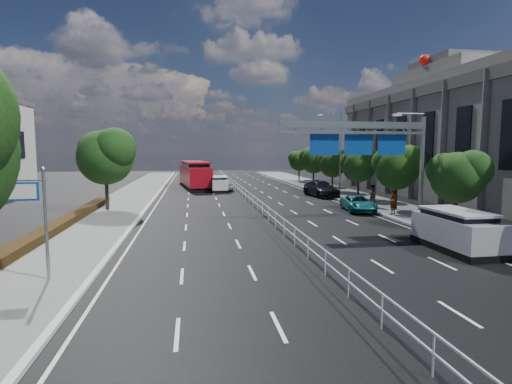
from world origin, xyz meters
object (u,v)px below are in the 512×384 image
object	(u,v)px
silver_minivan	(456,231)
parked_car_dark	(321,189)
pedestrian_b	(372,196)
toilet_sign	(32,205)
red_bus	(195,174)
near_car_dark	(190,175)
parked_car_teal	(358,203)
overhead_gantry	(370,140)
white_minivan	(219,184)
pedestrian_a	(393,202)
near_car_silver	(225,184)

from	to	relation	value
silver_minivan	parked_car_dark	bearing A→B (deg)	88.09
pedestrian_b	toilet_sign	bearing A→B (deg)	60.25
red_bus	parked_car_dark	bearing A→B (deg)	-48.01
near_car_dark	parked_car_teal	world-z (taller)	near_car_dark
parked_car_teal	pedestrian_b	world-z (taller)	pedestrian_b
parked_car_teal	parked_car_dark	xyz separation A→B (m)	(0.23, 10.28, 0.18)
toilet_sign	parked_car_dark	world-z (taller)	toilet_sign
silver_minivan	parked_car_dark	size ratio (longest dim) A/B	0.86
overhead_gantry	white_minivan	xyz separation A→B (m)	(-8.76, 21.86, -4.71)
pedestrian_a	pedestrian_b	world-z (taller)	pedestrian_b
parked_car_dark	pedestrian_a	xyz separation A→B (m)	(1.30, -13.00, 0.25)
white_minivan	near_car_silver	distance (m)	1.60
toilet_sign	parked_car_teal	xyz separation A→B (m)	(19.02, 14.68, -2.31)
white_minivan	pedestrian_a	world-z (taller)	pedestrian_a
parked_car_teal	parked_car_dark	size ratio (longest dim) A/B	0.82
near_car_dark	toilet_sign	bearing A→B (deg)	78.24
parked_car_dark	pedestrian_b	distance (m)	9.05
overhead_gantry	red_bus	distance (m)	28.85
overhead_gantry	parked_car_dark	world-z (taller)	overhead_gantry
red_bus	parked_car_teal	world-z (taller)	red_bus
overhead_gantry	pedestrian_b	world-z (taller)	overhead_gantry
overhead_gantry	pedestrian_b	bearing A→B (deg)	62.44
overhead_gantry	near_car_dark	size ratio (longest dim) A/B	1.98
toilet_sign	silver_minivan	distance (m)	18.85
toilet_sign	red_bus	xyz separation A→B (m)	(6.10, 36.20, -1.14)
overhead_gantry	near_car_dark	world-z (taller)	overhead_gantry
red_bus	near_car_dark	world-z (taller)	red_bus
white_minivan	near_car_dark	distance (m)	18.34
overhead_gantry	parked_car_teal	bearing A→B (deg)	74.02
white_minivan	pedestrian_b	distance (m)	19.83
toilet_sign	silver_minivan	world-z (taller)	toilet_sign
overhead_gantry	near_car_silver	bearing A→B (deg)	108.94
red_bus	near_car_silver	bearing A→B (deg)	-46.17
overhead_gantry	parked_car_dark	size ratio (longest dim) A/B	1.82
near_car_dark	parked_car_dark	world-z (taller)	near_car_dark
near_car_silver	parked_car_dark	world-z (taller)	parked_car_dark
overhead_gantry	silver_minivan	size ratio (longest dim) A/B	2.11
overhead_gantry	pedestrian_a	size ratio (longest dim) A/B	5.54
near_car_silver	silver_minivan	xyz separation A→B (m)	(8.93, -31.30, 0.21)
near_car_silver	pedestrian_a	distance (m)	23.94
pedestrian_a	white_minivan	bearing A→B (deg)	-93.94
parked_car_dark	near_car_silver	bearing A→B (deg)	131.80
near_car_silver	parked_car_dark	bearing A→B (deg)	138.23
silver_minivan	parked_car_teal	world-z (taller)	silver_minivan
silver_minivan	parked_car_dark	distance (m)	22.97
white_minivan	silver_minivan	world-z (taller)	silver_minivan
pedestrian_a	overhead_gantry	bearing A→B (deg)	-0.50
near_car_dark	white_minivan	bearing A→B (deg)	95.43
silver_minivan	pedestrian_b	world-z (taller)	pedestrian_b
toilet_sign	parked_car_teal	bearing A→B (deg)	37.67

